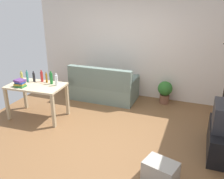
{
  "coord_description": "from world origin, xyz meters",
  "views": [
    {
      "loc": [
        1.76,
        -3.92,
        2.58
      ],
      "look_at": [
        0.1,
        0.5,
        0.75
      ],
      "focal_mm": 39.51,
      "sensor_mm": 36.0,
      "label": 1
    }
  ],
  "objects_px": {
    "bottle_green": "(51,78)",
    "bottle_clear": "(56,80)",
    "bottle_amber": "(47,78)",
    "tv_stand": "(222,140)",
    "bottle_dark": "(34,77)",
    "bottle_squat": "(22,77)",
    "desk": "(36,90)",
    "book_stack": "(20,83)",
    "couch": "(104,88)",
    "bottle_red": "(42,76)",
    "bottle_tall": "(27,77)",
    "potted_plant": "(165,91)",
    "storage_box": "(160,171)"
  },
  "relations": [
    {
      "from": "couch",
      "to": "bottle_tall",
      "type": "bearing_deg",
      "value": 46.06
    },
    {
      "from": "desk",
      "to": "bottle_red",
      "type": "bearing_deg",
      "value": 88.33
    },
    {
      "from": "potted_plant",
      "to": "bottle_tall",
      "type": "xyz_separation_m",
      "value": [
        -2.8,
        -1.63,
        0.55
      ]
    },
    {
      "from": "bottle_red",
      "to": "bottle_squat",
      "type": "bearing_deg",
      "value": -162.61
    },
    {
      "from": "tv_stand",
      "to": "bottle_red",
      "type": "relative_size",
      "value": 4.14
    },
    {
      "from": "bottle_tall",
      "to": "bottle_amber",
      "type": "relative_size",
      "value": 1.11
    },
    {
      "from": "storage_box",
      "to": "bottle_clear",
      "type": "relative_size",
      "value": 1.79
    },
    {
      "from": "bottle_green",
      "to": "couch",
      "type": "bearing_deg",
      "value": 60.88
    },
    {
      "from": "bottle_amber",
      "to": "bottle_dark",
      "type": "bearing_deg",
      "value": -171.1
    },
    {
      "from": "bottle_red",
      "to": "bottle_green",
      "type": "xyz_separation_m",
      "value": [
        0.28,
        -0.06,
        0.01
      ]
    },
    {
      "from": "desk",
      "to": "bottle_squat",
      "type": "relative_size",
      "value": 5.16
    },
    {
      "from": "bottle_dark",
      "to": "bottle_amber",
      "type": "relative_size",
      "value": 0.98
    },
    {
      "from": "bottle_squat",
      "to": "bottle_dark",
      "type": "distance_m",
      "value": 0.28
    },
    {
      "from": "bottle_amber",
      "to": "bottle_clear",
      "type": "height_order",
      "value": "bottle_clear"
    },
    {
      "from": "bottle_amber",
      "to": "book_stack",
      "type": "distance_m",
      "value": 0.56
    },
    {
      "from": "bottle_dark",
      "to": "bottle_red",
      "type": "bearing_deg",
      "value": 22.68
    },
    {
      "from": "couch",
      "to": "bottle_squat",
      "type": "bearing_deg",
      "value": 43.2
    },
    {
      "from": "couch",
      "to": "book_stack",
      "type": "xyz_separation_m",
      "value": [
        -1.23,
        -1.63,
        0.53
      ]
    },
    {
      "from": "bottle_squat",
      "to": "book_stack",
      "type": "bearing_deg",
      "value": -56.89
    },
    {
      "from": "storage_box",
      "to": "bottle_dark",
      "type": "xyz_separation_m",
      "value": [
        -3.08,
        1.23,
        0.71
      ]
    },
    {
      "from": "bottle_squat",
      "to": "bottle_tall",
      "type": "xyz_separation_m",
      "value": [
        0.15,
        0.01,
        0.01
      ]
    },
    {
      "from": "bottle_squat",
      "to": "bottle_dark",
      "type": "relative_size",
      "value": 1.0
    },
    {
      "from": "book_stack",
      "to": "couch",
      "type": "bearing_deg",
      "value": 52.98
    },
    {
      "from": "bottle_green",
      "to": "book_stack",
      "type": "height_order",
      "value": "bottle_green"
    },
    {
      "from": "storage_box",
      "to": "bottle_dark",
      "type": "distance_m",
      "value": 3.39
    },
    {
      "from": "bottle_green",
      "to": "bottle_clear",
      "type": "height_order",
      "value": "bottle_green"
    },
    {
      "from": "bottle_squat",
      "to": "bottle_green",
      "type": "xyz_separation_m",
      "value": [
        0.72,
        0.08,
        0.02
      ]
    },
    {
      "from": "bottle_green",
      "to": "storage_box",
      "type": "bearing_deg",
      "value": -25.32
    },
    {
      "from": "desk",
      "to": "bottle_red",
      "type": "relative_size",
      "value": 4.66
    },
    {
      "from": "bottle_green",
      "to": "bottle_clear",
      "type": "bearing_deg",
      "value": -15.99
    },
    {
      "from": "tv_stand",
      "to": "bottle_dark",
      "type": "bearing_deg",
      "value": 87.2
    },
    {
      "from": "bottle_red",
      "to": "bottle_dark",
      "type": "bearing_deg",
      "value": -157.32
    },
    {
      "from": "bottle_tall",
      "to": "bottle_dark",
      "type": "relative_size",
      "value": 1.13
    },
    {
      "from": "storage_box",
      "to": "bottle_clear",
      "type": "height_order",
      "value": "bottle_clear"
    },
    {
      "from": "desk",
      "to": "bottle_green",
      "type": "relative_size",
      "value": 4.34
    },
    {
      "from": "potted_plant",
      "to": "book_stack",
      "type": "distance_m",
      "value": 3.41
    },
    {
      "from": "storage_box",
      "to": "bottle_green",
      "type": "height_order",
      "value": "bottle_green"
    },
    {
      "from": "bottle_amber",
      "to": "book_stack",
      "type": "bearing_deg",
      "value": -132.9
    },
    {
      "from": "bottle_amber",
      "to": "bottle_green",
      "type": "xyz_separation_m",
      "value": [
        0.15,
        -0.04,
        0.02
      ]
    },
    {
      "from": "desk",
      "to": "bottle_tall",
      "type": "distance_m",
      "value": 0.39
    },
    {
      "from": "couch",
      "to": "book_stack",
      "type": "bearing_deg",
      "value": 52.98
    },
    {
      "from": "storage_box",
      "to": "couch",
      "type": "bearing_deg",
      "value": 127.75
    },
    {
      "from": "bottle_dark",
      "to": "bottle_red",
      "type": "xyz_separation_m",
      "value": [
        0.16,
        0.07,
        0.01
      ]
    },
    {
      "from": "tv_stand",
      "to": "book_stack",
      "type": "relative_size",
      "value": 4.44
    },
    {
      "from": "tv_stand",
      "to": "potted_plant",
      "type": "relative_size",
      "value": 1.93
    },
    {
      "from": "bottle_clear",
      "to": "bottle_dark",
      "type": "bearing_deg",
      "value": 176.67
    },
    {
      "from": "potted_plant",
      "to": "bottle_squat",
      "type": "distance_m",
      "value": 3.42
    },
    {
      "from": "desk",
      "to": "bottle_squat",
      "type": "bearing_deg",
      "value": 163.99
    },
    {
      "from": "bottle_red",
      "to": "bottle_amber",
      "type": "xyz_separation_m",
      "value": [
        0.14,
        -0.02,
        -0.01
      ]
    },
    {
      "from": "potted_plant",
      "to": "bottle_red",
      "type": "distance_m",
      "value": 2.98
    }
  ]
}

